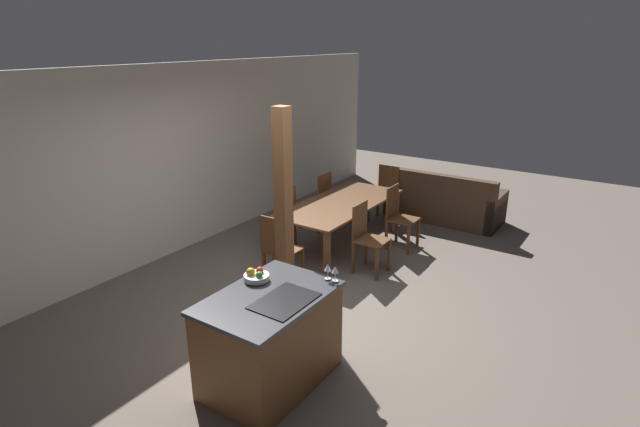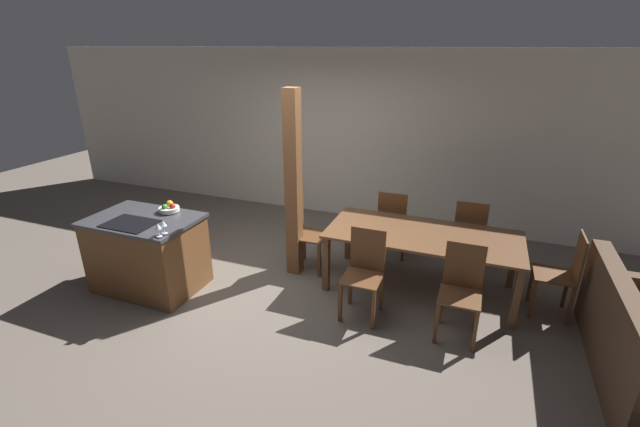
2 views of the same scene
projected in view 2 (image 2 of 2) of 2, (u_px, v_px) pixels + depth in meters
ground_plane at (269, 285)px, 5.24m from camera, size 16.00×16.00×0.00m
wall_back at (338, 136)px, 6.97m from camera, size 11.20×0.08×2.70m
kitchen_island at (148, 253)px, 5.05m from camera, size 1.23×0.84×0.90m
fruit_bowl at (169, 208)px, 5.05m from camera, size 0.24×0.24×0.12m
wine_glass_near at (158, 227)px, 4.36m from camera, size 0.07×0.07×0.15m
wine_glass_middle at (163, 224)px, 4.43m from camera, size 0.07×0.07×0.15m
dining_table at (423, 240)px, 4.93m from camera, size 2.18×0.99×0.72m
dining_chair_near_left at (364, 272)px, 4.52m from camera, size 0.40×0.40×0.95m
dining_chair_near_right at (461, 289)px, 4.19m from camera, size 0.40×0.40×0.95m
dining_chair_far_left at (393, 222)px, 5.77m from camera, size 0.40×0.40×0.95m
dining_chair_far_right at (469, 233)px, 5.44m from camera, size 0.40×0.40×0.95m
dining_chair_head_end at (306, 232)px, 5.47m from camera, size 0.40×0.40×0.95m
dining_chair_foot_end at (563, 273)px, 4.49m from camera, size 0.40×0.40×0.95m
timber_post at (293, 187)px, 5.13m from camera, size 0.17×0.17×2.30m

